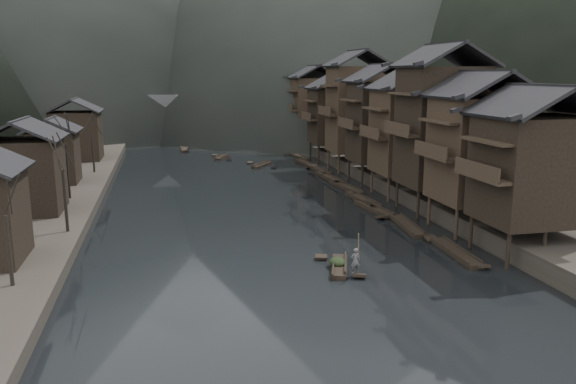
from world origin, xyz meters
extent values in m
plane|color=black|center=(0.00, 0.00, 0.00)|extent=(300.00, 300.00, 0.00)
cube|color=#2D2823|center=(35.00, 40.00, 0.90)|extent=(40.00, 200.00, 1.80)
cylinder|color=black|center=(14.20, -10.40, 1.30)|extent=(0.30, 0.30, 2.90)
cylinder|color=black|center=(14.20, -5.60, 1.30)|extent=(0.30, 0.30, 2.90)
cylinder|color=black|center=(16.95, -10.40, 1.30)|extent=(0.30, 0.30, 2.90)
cylinder|color=black|center=(16.95, -5.60, 1.30)|extent=(0.30, 0.30, 2.90)
cube|color=black|center=(17.30, -8.00, 6.39)|extent=(7.00, 6.00, 7.58)
cube|color=#30241A|center=(13.30, -8.00, 6.01)|extent=(1.20, 5.70, 0.25)
cylinder|color=#30241A|center=(14.20, -3.40, 1.30)|extent=(0.30, 0.30, 2.90)
cylinder|color=#30241A|center=(14.20, 1.40, 1.30)|extent=(0.30, 0.30, 2.90)
cylinder|color=#30241A|center=(16.95, -3.40, 1.30)|extent=(0.30, 0.30, 2.90)
cylinder|color=#30241A|center=(16.95, 1.40, 1.30)|extent=(0.30, 0.30, 2.90)
cube|color=#30241A|center=(17.30, -1.00, 6.89)|extent=(7.00, 6.00, 8.59)
cube|color=#30241A|center=(13.30, -1.00, 6.46)|extent=(1.20, 5.70, 0.25)
cylinder|color=black|center=(14.20, 3.60, 1.30)|extent=(0.30, 0.30, 2.90)
cylinder|color=black|center=(14.20, 8.40, 1.30)|extent=(0.30, 0.30, 2.90)
cylinder|color=black|center=(16.95, 3.60, 1.30)|extent=(0.30, 0.30, 2.90)
cylinder|color=black|center=(16.95, 8.40, 1.30)|extent=(0.30, 0.30, 2.90)
cube|color=black|center=(17.30, 6.00, 8.15)|extent=(7.00, 6.00, 11.10)
cube|color=#30241A|center=(13.30, 6.00, 7.60)|extent=(1.20, 5.70, 0.25)
cylinder|color=#30241A|center=(14.20, 10.60, 1.30)|extent=(0.30, 0.30, 2.90)
cylinder|color=#30241A|center=(14.20, 15.40, 1.30)|extent=(0.30, 0.30, 2.90)
cylinder|color=#30241A|center=(16.95, 10.60, 1.30)|extent=(0.30, 0.30, 2.90)
cylinder|color=#30241A|center=(16.95, 15.40, 1.30)|extent=(0.30, 0.30, 2.90)
cube|color=#30241A|center=(17.30, 13.00, 7.00)|extent=(7.00, 6.00, 8.80)
cube|color=#30241A|center=(13.30, 13.00, 6.56)|extent=(1.20, 5.70, 0.25)
cylinder|color=black|center=(14.20, 18.60, 1.30)|extent=(0.30, 0.30, 2.90)
cylinder|color=black|center=(14.20, 23.40, 1.30)|extent=(0.30, 0.30, 2.90)
cylinder|color=black|center=(16.95, 18.60, 1.30)|extent=(0.30, 0.30, 2.90)
cylinder|color=black|center=(16.95, 23.40, 1.30)|extent=(0.30, 0.30, 2.90)
cube|color=black|center=(17.30, 21.00, 7.33)|extent=(7.00, 6.00, 9.46)
cube|color=#30241A|center=(13.30, 21.00, 6.86)|extent=(1.20, 5.70, 0.25)
cylinder|color=#30241A|center=(14.20, 27.60, 1.30)|extent=(0.30, 0.30, 2.90)
cylinder|color=#30241A|center=(14.20, 32.40, 1.30)|extent=(0.30, 0.30, 2.90)
cylinder|color=#30241A|center=(16.95, 27.60, 1.30)|extent=(0.30, 0.30, 2.90)
cylinder|color=#30241A|center=(16.95, 32.40, 1.30)|extent=(0.30, 0.30, 2.90)
cube|color=#30241A|center=(17.30, 30.00, 8.29)|extent=(7.00, 6.00, 11.38)
cube|color=#30241A|center=(13.30, 30.00, 7.72)|extent=(1.20, 5.70, 0.25)
cylinder|color=black|center=(14.20, 37.60, 1.30)|extent=(0.30, 0.30, 2.90)
cylinder|color=black|center=(14.20, 42.40, 1.30)|extent=(0.30, 0.30, 2.90)
cylinder|color=black|center=(16.95, 37.60, 1.30)|extent=(0.30, 0.30, 2.90)
cylinder|color=black|center=(16.95, 42.40, 1.30)|extent=(0.30, 0.30, 2.90)
cube|color=black|center=(17.30, 40.00, 6.71)|extent=(7.00, 6.00, 8.21)
cube|color=#30241A|center=(13.30, 40.00, 6.30)|extent=(1.20, 5.70, 0.25)
cylinder|color=#30241A|center=(14.20, 49.60, 1.30)|extent=(0.30, 0.30, 2.90)
cylinder|color=#30241A|center=(14.20, 54.40, 1.30)|extent=(0.30, 0.30, 2.90)
cylinder|color=#30241A|center=(16.95, 49.60, 1.30)|extent=(0.30, 0.30, 2.90)
cylinder|color=#30241A|center=(16.95, 54.40, 1.30)|extent=(0.30, 0.30, 2.90)
cube|color=#30241A|center=(17.30, 52.00, 7.43)|extent=(7.00, 6.00, 9.67)
cube|color=#30241A|center=(13.30, 52.00, 6.95)|extent=(1.20, 5.70, 0.25)
cube|color=black|center=(-20.50, 10.00, 4.45)|extent=(6.00, 6.00, 6.50)
cube|color=black|center=(-20.50, 24.00, 4.10)|extent=(5.00, 5.00, 5.80)
cube|color=black|center=(-20.50, 42.00, 4.60)|extent=(6.50, 6.50, 6.80)
cylinder|color=black|center=(-17.00, -8.99, 3.30)|extent=(0.24, 0.24, 4.21)
cylinder|color=black|center=(-17.00, 2.43, 3.66)|extent=(0.24, 0.24, 4.92)
cylinder|color=black|center=(-17.00, 15.08, 3.91)|extent=(0.24, 0.24, 5.43)
cylinder|color=black|center=(-17.00, 30.35, 3.53)|extent=(0.24, 0.24, 4.66)
cube|color=black|center=(12.28, -6.77, 0.15)|extent=(1.51, 7.02, 0.30)
cube|color=black|center=(12.28, -6.77, 0.33)|extent=(1.56, 6.88, 0.10)
cube|color=black|center=(12.08, -3.43, 0.29)|extent=(0.98, 0.91, 0.35)
cube|color=black|center=(12.48, -10.10, 0.29)|extent=(0.98, 0.91, 0.35)
cube|color=black|center=(11.88, 0.87, 0.15)|extent=(1.81, 6.95, 0.30)
cube|color=black|center=(11.88, 0.87, 0.33)|extent=(1.85, 6.82, 0.10)
cube|color=black|center=(11.53, 4.15, 0.29)|extent=(1.02, 0.94, 0.35)
cube|color=black|center=(12.22, -2.41, 0.29)|extent=(1.02, 0.94, 0.35)
cube|color=black|center=(11.27, 7.04, 0.15)|extent=(1.98, 6.51, 0.30)
cube|color=black|center=(11.27, 7.04, 0.33)|extent=(2.01, 6.39, 0.10)
cube|color=black|center=(11.70, 10.09, 0.29)|extent=(1.04, 0.91, 0.34)
cube|color=black|center=(10.85, 3.98, 0.29)|extent=(1.04, 0.91, 0.34)
cube|color=black|center=(11.56, 11.08, 0.15)|extent=(1.50, 7.28, 0.30)
cube|color=black|center=(11.56, 11.08, 0.33)|extent=(1.55, 7.14, 0.10)
cube|color=black|center=(11.76, 14.54, 0.29)|extent=(0.98, 0.94, 0.36)
cube|color=black|center=(11.37, 7.61, 0.29)|extent=(0.98, 0.94, 0.36)
cube|color=black|center=(11.94, 17.76, 0.15)|extent=(1.97, 7.60, 0.30)
cube|color=black|center=(11.94, 17.76, 0.33)|extent=(2.01, 7.46, 0.10)
cube|color=black|center=(12.37, 21.34, 0.29)|extent=(1.04, 1.02, 0.36)
cube|color=black|center=(11.52, 14.17, 0.29)|extent=(1.04, 1.02, 0.36)
cube|color=black|center=(11.77, 24.05, 0.15)|extent=(1.50, 7.56, 0.30)
cube|color=black|center=(11.77, 24.05, 0.33)|extent=(1.55, 7.41, 0.10)
cube|color=black|center=(11.96, 27.65, 0.29)|extent=(0.98, 0.97, 0.36)
cube|color=black|center=(11.57, 20.45, 0.29)|extent=(0.98, 0.97, 0.36)
cube|color=black|center=(12.14, 29.55, 0.15)|extent=(1.59, 6.57, 0.30)
cube|color=black|center=(12.14, 29.55, 0.33)|extent=(1.64, 6.45, 0.10)
cube|color=black|center=(12.38, 32.67, 0.29)|extent=(0.99, 0.87, 0.34)
cube|color=black|center=(11.90, 26.44, 0.29)|extent=(0.99, 0.87, 0.34)
cube|color=black|center=(11.77, 35.70, 0.15)|extent=(1.73, 6.97, 0.30)
cube|color=black|center=(11.77, 35.70, 0.33)|extent=(1.78, 6.84, 0.10)
cube|color=black|center=(12.08, 38.99, 0.29)|extent=(1.01, 0.93, 0.35)
cube|color=black|center=(11.47, 32.40, 0.29)|extent=(1.01, 0.93, 0.35)
cube|color=black|center=(12.43, 42.30, 0.15)|extent=(1.90, 6.71, 0.30)
cube|color=black|center=(12.43, 42.30, 0.33)|extent=(1.93, 6.59, 0.10)
cube|color=black|center=(12.82, 45.46, 0.29)|extent=(1.03, 0.92, 0.34)
cube|color=black|center=(12.05, 39.15, 0.29)|extent=(1.03, 0.92, 0.34)
cube|color=black|center=(11.43, 48.47, 0.15)|extent=(2.02, 7.29, 0.30)
cube|color=black|center=(11.43, 48.47, 0.33)|extent=(2.06, 7.16, 0.10)
cube|color=black|center=(11.87, 51.90, 0.29)|extent=(1.04, 1.00, 0.36)
cube|color=black|center=(10.98, 45.04, 0.29)|extent=(1.04, 1.00, 0.36)
cube|color=black|center=(12.03, 53.57, 0.15)|extent=(2.08, 7.41, 0.30)
cube|color=black|center=(12.03, 53.57, 0.33)|extent=(2.11, 7.27, 0.10)
cube|color=black|center=(12.51, 57.06, 0.29)|extent=(1.05, 1.02, 0.36)
cube|color=black|center=(11.56, 50.09, 0.29)|extent=(1.05, 1.02, 0.36)
cube|color=black|center=(5.26, 36.06, 0.15)|extent=(3.67, 4.88, 0.30)
cube|color=black|center=(5.26, 36.06, 0.33)|extent=(3.65, 4.82, 0.10)
cube|color=black|center=(3.91, 38.14, 0.29)|extent=(1.06, 1.00, 0.31)
cube|color=black|center=(6.62, 33.98, 0.29)|extent=(1.06, 1.00, 0.31)
cube|color=black|center=(0.41, 44.82, 0.15)|extent=(2.78, 4.76, 0.30)
cube|color=black|center=(0.41, 44.82, 0.33)|extent=(2.79, 4.70, 0.10)
cube|color=black|center=(-0.48, 46.92, 0.29)|extent=(1.02, 0.88, 0.29)
cube|color=black|center=(1.30, 42.73, 0.29)|extent=(1.02, 0.88, 0.29)
cube|color=black|center=(-4.92, 55.45, 0.15)|extent=(1.42, 5.31, 0.30)
cube|color=black|center=(-4.92, 55.45, 0.33)|extent=(1.46, 5.21, 0.10)
cube|color=black|center=(-5.12, 57.96, 0.29)|extent=(0.90, 0.72, 0.31)
cube|color=black|center=(-4.71, 52.94, 0.29)|extent=(0.90, 0.72, 0.31)
cube|color=black|center=(-0.54, 72.71, 0.15)|extent=(2.22, 4.99, 0.30)
cube|color=black|center=(-0.54, 72.71, 0.33)|extent=(2.24, 4.91, 0.10)
cube|color=black|center=(-1.14, 74.98, 0.29)|extent=(0.98, 0.81, 0.30)
cube|color=black|center=(0.06, 70.44, 0.29)|extent=(0.98, 0.81, 0.30)
cube|color=#4C4C4F|center=(0.00, 72.00, 7.20)|extent=(40.00, 6.00, 1.60)
cube|color=#4C4C4F|center=(0.00, 69.30, 8.50)|extent=(40.00, 0.50, 1.00)
cube|color=#4C4C4F|center=(0.00, 74.70, 8.50)|extent=(40.00, 0.50, 1.00)
cube|color=#4C4C4F|center=(-14.00, 72.00, 3.20)|extent=(3.20, 6.00, 6.40)
cube|color=#4C4C4F|center=(-4.50, 72.00, 3.20)|extent=(3.20, 6.00, 6.40)
cube|color=#4C4C4F|center=(4.50, 72.00, 3.20)|extent=(3.20, 6.00, 6.40)
cube|color=#4C4C4F|center=(14.00, 72.00, 3.20)|extent=(3.20, 6.00, 6.40)
cube|color=black|center=(2.98, -7.92, 0.15)|extent=(2.42, 4.66, 0.30)
cube|color=black|center=(2.98, -7.92, 0.33)|extent=(2.43, 4.59, 0.10)
cube|color=black|center=(2.28, -5.84, 0.29)|extent=(0.99, 0.82, 0.29)
cube|color=black|center=(3.69, -10.00, 0.29)|extent=(0.99, 0.82, 0.29)
ellipsoid|color=black|center=(2.91, -7.70, 0.76)|extent=(1.10, 1.44, 0.66)
imported|color=#565659|center=(3.54, -9.57, 1.31)|extent=(0.67, 0.46, 1.75)
cylinder|color=#8C7A51|center=(3.74, -9.57, 4.16)|extent=(0.92, 2.21, 3.94)
camera|label=1|loc=(-8.38, -42.78, 13.14)|focal=35.00mm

